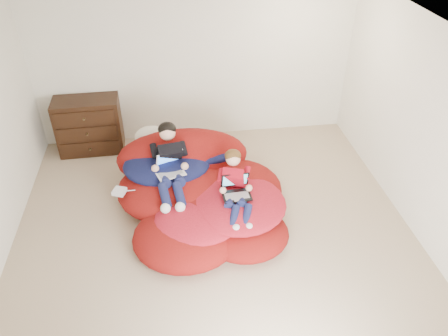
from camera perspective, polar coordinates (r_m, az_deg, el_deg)
room_shell at (r=5.43m, az=-1.23°, el=-7.00°), size 5.10×5.10×2.77m
dresser at (r=7.22m, az=-17.19°, el=5.33°), size 1.00×0.57×0.89m
beanbag_pile at (r=5.83m, az=-3.48°, el=-3.00°), size 2.25×2.34×0.89m
cream_pillow at (r=6.37m, az=-9.41°, el=4.09°), size 0.49×0.31×0.31m
older_boy at (r=5.71m, az=-7.14°, el=1.06°), size 0.38×1.12×0.72m
younger_boy at (r=5.39m, az=1.52°, el=-2.07°), size 0.36×0.94×0.63m
laptop_white at (r=5.68m, az=-7.08°, el=0.21°), size 0.42×0.45×0.25m
laptop_black at (r=5.39m, az=1.58°, el=-2.72°), size 0.36×0.34×0.25m
power_adapter at (r=5.72m, az=-13.51°, el=-3.00°), size 0.19×0.19×0.06m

